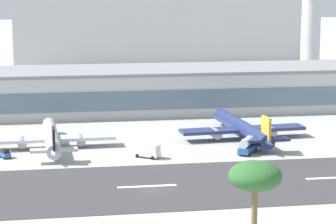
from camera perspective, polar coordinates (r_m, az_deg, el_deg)
name	(u,v)px	position (r m, az deg, el deg)	size (l,w,h in m)	color
ground_plane	(154,191)	(140.34, -1.18, -6.35)	(1400.00, 1400.00, 0.00)	#A8A8A3
runway_strip	(151,186)	(143.14, -1.34, -6.00)	(800.00, 33.55, 0.08)	#38383A
runway_centreline_dash_4	(147,186)	(143.02, -1.69, -6.00)	(12.00, 1.20, 0.01)	white
runway_centreline_dash_5	(333,178)	(153.03, 13.18, -5.18)	(12.00, 1.20, 0.01)	white
terminal_building	(133,90)	(226.23, -2.84, 1.80)	(150.22, 30.34, 13.73)	#B7BABC
control_tower	(311,19)	(272.85, 11.48, 7.35)	(14.84, 14.84, 44.39)	silver
distant_hotel_block	(156,29)	(353.59, -0.97, 6.73)	(138.17, 35.08, 36.51)	#BCBCC1
airliner_black_tail_gate_1	(52,138)	(176.91, -9.37, -2.12)	(31.90, 39.07, 8.15)	silver
airliner_gold_tail_gate_2	(244,129)	(185.86, 6.13, -1.36)	(33.82, 42.85, 8.94)	navy
service_fuel_truck_0	(248,145)	(171.37, 6.46, -2.65)	(6.65, 8.61, 3.95)	#23569E
service_box_truck_1	(147,150)	(165.87, -1.67, -3.10)	(6.19, 5.61, 3.25)	white
service_baggage_tug_2	(5,154)	(169.98, -13.01, -3.30)	(3.01, 3.58, 2.20)	#23569E
palm_tree_3	(255,179)	(92.15, 7.04, -5.37)	(7.00, 7.00, 17.75)	brown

